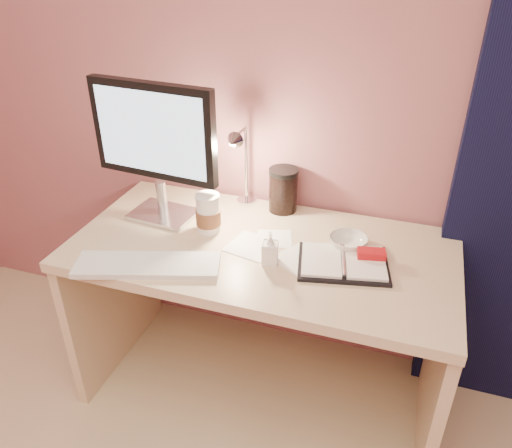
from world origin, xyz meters
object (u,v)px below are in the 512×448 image
(planner, at_px, (346,262))
(coffee_cup, at_px, (208,214))
(desk, at_px, (267,284))
(monitor, at_px, (155,140))
(dark_jar, at_px, (283,192))
(desk_lamp, at_px, (238,162))
(bowl, at_px, (348,242))
(keyboard, at_px, (148,265))
(lotion_bottle, at_px, (270,248))

(planner, distance_m, coffee_cup, 0.54)
(planner, bearing_deg, desk, 150.92)
(desk, distance_m, monitor, 0.71)
(dark_jar, height_order, desk_lamp, desk_lamp)
(bowl, distance_m, dark_jar, 0.37)
(keyboard, distance_m, dark_jar, 0.64)
(planner, height_order, coffee_cup, coffee_cup)
(desk, height_order, keyboard, keyboard)
(desk, height_order, bowl, bowl)
(coffee_cup, bearing_deg, desk_lamp, 72.06)
(lotion_bottle, bearing_deg, planner, 15.51)
(keyboard, bearing_deg, desk_lamp, 53.59)
(lotion_bottle, relative_size, dark_jar, 0.72)
(dark_jar, bearing_deg, bowl, -33.55)
(monitor, xyz_separation_m, keyboard, (0.12, -0.34, -0.31))
(desk, xyz_separation_m, dark_jar, (-0.00, 0.22, 0.31))
(dark_jar, relative_size, desk_lamp, 0.46)
(dark_jar, bearing_deg, planner, -44.95)
(keyboard, bearing_deg, planner, 2.24)
(planner, height_order, dark_jar, dark_jar)
(monitor, distance_m, planner, 0.83)
(bowl, bearing_deg, monitor, -179.55)
(monitor, bearing_deg, coffee_cup, -6.25)
(desk, relative_size, bowl, 10.06)
(keyboard, distance_m, planner, 0.68)
(desk, bearing_deg, desk_lamp, 139.20)
(desk, xyz_separation_m, desk_lamp, (-0.17, 0.14, 0.45))
(desk, xyz_separation_m, monitor, (-0.45, 0.01, 0.55))
(desk, height_order, lotion_bottle, lotion_bottle)
(dark_jar, bearing_deg, lotion_bottle, -80.60)
(desk, distance_m, coffee_cup, 0.37)
(coffee_cup, xyz_separation_m, dark_jar, (0.22, 0.25, 0.01))
(keyboard, height_order, dark_jar, dark_jar)
(keyboard, height_order, planner, planner)
(keyboard, distance_m, bowl, 0.72)
(planner, relative_size, desk_lamp, 0.98)
(desk, bearing_deg, lotion_bottle, -69.87)
(monitor, distance_m, lotion_bottle, 0.60)
(desk_lamp, bearing_deg, bowl, -15.83)
(planner, height_order, lotion_bottle, lotion_bottle)
(desk, xyz_separation_m, planner, (0.31, -0.10, 0.24))
(monitor, bearing_deg, desk_lamp, 31.07)
(bowl, bearing_deg, planner, -84.68)
(keyboard, xyz_separation_m, dark_jar, (0.32, 0.55, 0.07))
(planner, xyz_separation_m, lotion_bottle, (-0.25, -0.07, 0.05))
(planner, distance_m, lotion_bottle, 0.26)
(monitor, height_order, coffee_cup, monitor)
(monitor, xyz_separation_m, desk_lamp, (0.28, 0.13, -0.10))
(monitor, bearing_deg, bowl, 5.79)
(planner, xyz_separation_m, coffee_cup, (-0.54, 0.06, 0.06))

